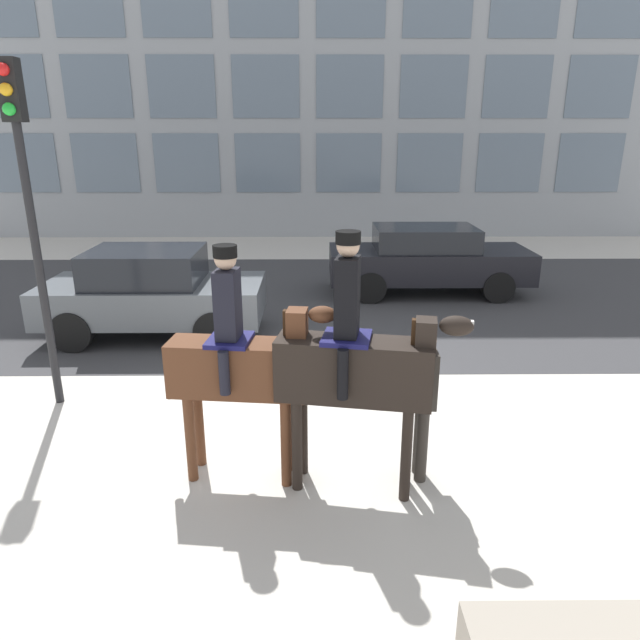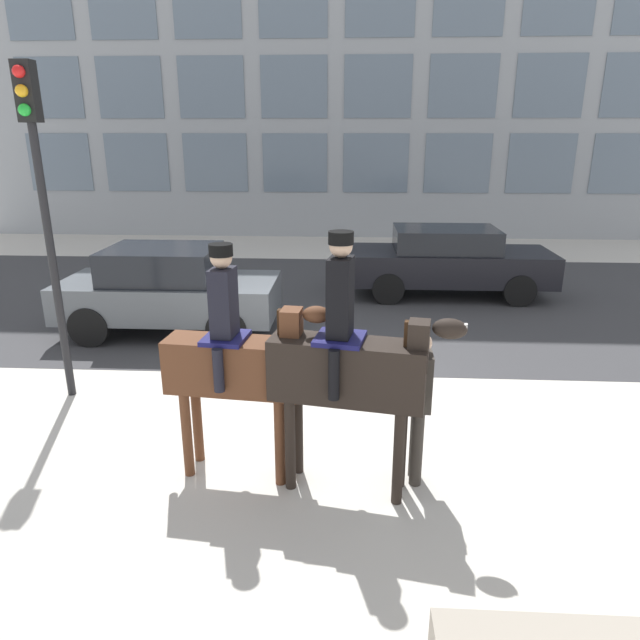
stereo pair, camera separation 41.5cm
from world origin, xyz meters
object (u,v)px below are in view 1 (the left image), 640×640
street_car_near_lane (152,292)px  street_car_far_lane (428,259)px  mounted_horse_lead (241,362)px  pedestrian_bystander (422,394)px  traffic_light (26,188)px  mounted_horse_companion (357,364)px

street_car_near_lane → street_car_far_lane: 6.29m
street_car_far_lane → mounted_horse_lead: bearing=-114.5°
pedestrian_bystander → street_car_near_lane: pedestrian_bystander is taller
street_car_near_lane → traffic_light: 3.53m
mounted_horse_companion → street_car_near_lane: (-3.39, 4.79, -0.57)m
street_car_far_lane → street_car_near_lane: bearing=-152.6°
pedestrian_bystander → traffic_light: 5.44m
mounted_horse_companion → pedestrian_bystander: (0.71, 0.16, -0.41)m
traffic_light → street_car_near_lane: bearing=77.3°
pedestrian_bystander → street_car_near_lane: bearing=-46.8°
mounted_horse_lead → mounted_horse_companion: bearing=-4.7°
pedestrian_bystander → traffic_light: size_ratio=0.38×
mounted_horse_lead → pedestrian_bystander: mounted_horse_lead is taller
mounted_horse_lead → traffic_light: (-2.82, 1.80, 1.60)m
pedestrian_bystander → traffic_light: (-4.72, 1.86, 1.95)m
mounted_horse_companion → mounted_horse_lead: bearing=179.5°
mounted_horse_lead → street_car_near_lane: mounted_horse_lead is taller
mounted_horse_companion → street_car_near_lane: size_ratio=0.69×
mounted_horse_lead → street_car_near_lane: bearing=121.8°
mounted_horse_companion → street_car_far_lane: 8.01m
pedestrian_bystander → street_car_near_lane: 6.18m
mounted_horse_companion → traffic_light: size_ratio=0.62×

